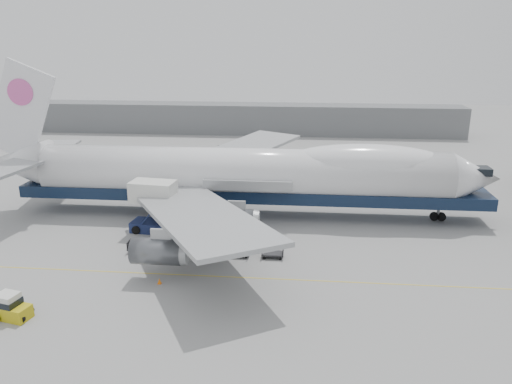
# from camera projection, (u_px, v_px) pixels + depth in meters

# --- Properties ---
(ground) EXTENTS (260.00, 260.00, 0.00)m
(ground) POSITION_uv_depth(u_px,v_px,m) (230.00, 251.00, 54.52)
(ground) COLOR gray
(ground) RESTS_ON ground
(apron_line) EXTENTS (60.00, 0.15, 0.01)m
(apron_line) POSITION_uv_depth(u_px,v_px,m) (221.00, 277.00, 48.82)
(apron_line) COLOR gold
(apron_line) RESTS_ON ground
(hangar) EXTENTS (110.00, 8.00, 7.00)m
(hangar) POSITION_uv_depth(u_px,v_px,m) (230.00, 118.00, 120.90)
(hangar) COLOR slate
(hangar) RESTS_ON ground
(airliner) EXTENTS (67.00, 55.30, 19.98)m
(airliner) POSITION_uv_depth(u_px,v_px,m) (248.00, 173.00, 64.19)
(airliner) COLOR white
(airliner) RESTS_ON ground
(catering_truck) EXTENTS (5.88, 4.35, 6.24)m
(catering_truck) POSITION_uv_depth(u_px,v_px,m) (154.00, 204.00, 59.26)
(catering_truck) COLOR #19234C
(catering_truck) RESTS_ON ground
(baggage_tug) EXTENTS (3.27, 2.23, 2.19)m
(baggage_tug) POSITION_uv_depth(u_px,v_px,m) (11.00, 307.00, 41.41)
(baggage_tug) COLOR gold
(baggage_tug) RESTS_ON ground
(traffic_cone) EXTENTS (0.38, 0.38, 0.57)m
(traffic_cone) POSITION_uv_depth(u_px,v_px,m) (159.00, 281.00, 47.37)
(traffic_cone) COLOR orange
(traffic_cone) RESTS_ON ground
(dolly_0) EXTENTS (2.30, 1.35, 1.30)m
(dolly_0) POSITION_uv_depth(u_px,v_px,m) (139.00, 248.00, 54.21)
(dolly_0) COLOR #2D2D30
(dolly_0) RESTS_ON ground
(dolly_1) EXTENTS (2.30, 1.35, 1.30)m
(dolly_1) POSITION_uv_depth(u_px,v_px,m) (172.00, 249.00, 53.88)
(dolly_1) COLOR #2D2D30
(dolly_1) RESTS_ON ground
(dolly_2) EXTENTS (2.30, 1.35, 1.30)m
(dolly_2) POSITION_uv_depth(u_px,v_px,m) (205.00, 250.00, 53.55)
(dolly_2) COLOR #2D2D30
(dolly_2) RESTS_ON ground
(dolly_3) EXTENTS (2.30, 1.35, 1.30)m
(dolly_3) POSITION_uv_depth(u_px,v_px,m) (239.00, 252.00, 53.23)
(dolly_3) COLOR #2D2D30
(dolly_3) RESTS_ON ground
(dolly_4) EXTENTS (2.30, 1.35, 1.30)m
(dolly_4) POSITION_uv_depth(u_px,v_px,m) (273.00, 253.00, 52.90)
(dolly_4) COLOR #2D2D30
(dolly_4) RESTS_ON ground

